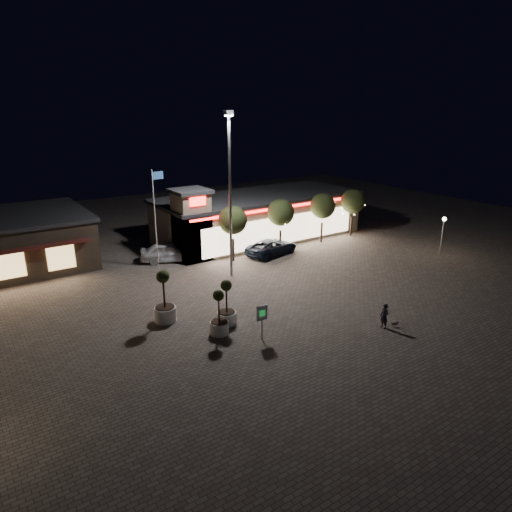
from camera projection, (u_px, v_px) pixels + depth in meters
ground at (270, 320)px, 28.38m from camera, size 90.00×90.00×0.00m
retail_building at (255, 216)px, 45.17m from camera, size 20.40×8.40×6.10m
floodlight_pole at (230, 186)px, 33.52m from camera, size 0.60×0.40×12.38m
flagpole at (156, 211)px, 36.10m from camera, size 0.95×0.10×8.00m
lamp_post_east at (443, 228)px, 39.79m from camera, size 0.36×0.36×3.48m
string_tree_a at (233, 220)px, 38.03m from camera, size 2.42×2.42×4.79m
string_tree_b at (281, 213)px, 40.68m from camera, size 2.42×2.42×4.79m
string_tree_c at (323, 206)px, 43.34m from camera, size 2.42×2.42×4.79m
string_tree_d at (353, 201)px, 45.46m from camera, size 2.42×2.42×4.79m
pickup_truck at (272, 247)px, 40.54m from camera, size 5.48×3.38×1.42m
white_sedan at (169, 252)px, 38.81m from camera, size 5.12×3.66×1.62m
pedestrian at (384, 316)px, 27.09m from camera, size 0.38×0.57×1.55m
dog at (395, 323)px, 27.42m from camera, size 0.46×0.31×0.25m
planter_left at (165, 306)px, 27.94m from camera, size 1.35×1.35×3.32m
planter_mid at (227, 311)px, 27.57m from camera, size 1.17×1.17×2.87m
planter_right at (219, 320)px, 26.41m from camera, size 1.12×1.12×2.74m
valet_sign at (262, 316)px, 25.59m from camera, size 0.69×0.13×2.08m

